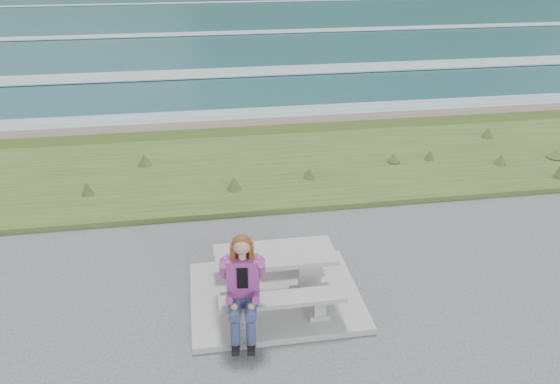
{
  "coord_description": "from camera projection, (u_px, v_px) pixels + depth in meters",
  "views": [
    {
      "loc": [
        -1.03,
        -6.85,
        5.24
      ],
      "look_at": [
        0.27,
        1.2,
        1.26
      ],
      "focal_mm": 35.0,
      "sensor_mm": 36.0,
      "label": 1
    }
  ],
  "objects": [
    {
      "name": "bench_landward",
      "position": [
        283.0,
        303.0,
        7.7
      ],
      "size": [
        1.8,
        0.35,
        0.45
      ],
      "color": "#9D9C98",
      "rests_on": "concrete_slab"
    },
    {
      "name": "picnic_table",
      "position": [
        275.0,
        262.0,
        8.22
      ],
      "size": [
        1.8,
        0.75,
        0.75
      ],
      "color": "#9D9C98",
      "rests_on": "concrete_slab"
    },
    {
      "name": "seated_woman",
      "position": [
        243.0,
        302.0,
        7.41
      ],
      "size": [
        0.51,
        0.8,
        1.49
      ],
      "rotation": [
        0.0,
        0.0,
        -0.13
      ],
      "color": "navy",
      "rests_on": "concrete_slab"
    },
    {
      "name": "bench_seaward",
      "position": [
        269.0,
        251.0,
        8.94
      ],
      "size": [
        1.8,
        0.35,
        0.45
      ],
      "color": "#9D9C98",
      "rests_on": "concrete_slab"
    },
    {
      "name": "concrete_slab",
      "position": [
        275.0,
        296.0,
        8.5
      ],
      "size": [
        2.6,
        2.1,
        0.1
      ],
      "primitive_type": "cube",
      "color": "#9D9C98",
      "rests_on": "ground"
    },
    {
      "name": "ocean",
      "position": [
        210.0,
        60.0,
        31.55
      ],
      "size": [
        1600.0,
        1600.0,
        0.09
      ],
      "color": "#20545C",
      "rests_on": "ground"
    },
    {
      "name": "grass_verge",
      "position": [
        243.0,
        171.0,
        12.96
      ],
      "size": [
        160.0,
        4.5,
        0.22
      ],
      "primitive_type": "cube",
      "color": "#30531F",
      "rests_on": "ground"
    },
    {
      "name": "shore_drop",
      "position": [
        233.0,
        131.0,
        15.53
      ],
      "size": [
        160.0,
        0.8,
        2.2
      ],
      "primitive_type": "cube",
      "color": "#6A5E4F",
      "rests_on": "ground"
    }
  ]
}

